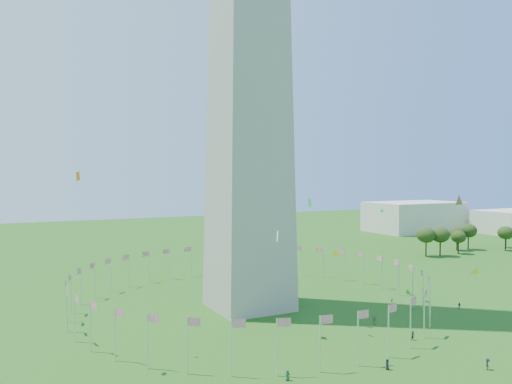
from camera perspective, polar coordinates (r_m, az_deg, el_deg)
flag_ring at (r=118.38m, az=-0.80°, el=-10.94°), size 80.24×80.24×9.00m
gov_building_east_a at (r=286.87m, az=17.63°, el=-2.70°), size 50.00×30.00×16.00m
gov_building_east_b at (r=297.90m, az=27.21°, el=-3.04°), size 35.00×25.00×12.00m
crowd at (r=89.50m, az=18.03°, el=-17.77°), size 77.32×63.40×1.94m
kites_aloft at (r=99.96m, az=10.85°, el=-4.41°), size 112.28×71.62×39.86m
tree_line_east at (r=215.13m, az=22.48°, el=-5.08°), size 53.37×15.65×10.92m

